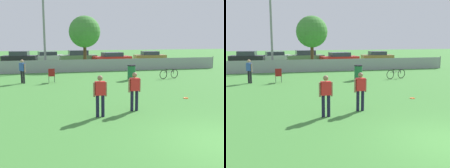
{
  "view_description": "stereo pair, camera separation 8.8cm",
  "coord_description": "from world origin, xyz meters",
  "views": [
    {
      "loc": [
        -5.12,
        -6.74,
        3.03
      ],
      "look_at": [
        -2.3,
        4.82,
        1.05
      ],
      "focal_mm": 45.0,
      "sensor_mm": 36.0,
      "label": 1
    },
    {
      "loc": [
        -5.03,
        -6.76,
        3.03
      ],
      "look_at": [
        -2.3,
        4.82,
        1.05
      ],
      "focal_mm": 45.0,
      "sensor_mm": 36.0,
      "label": 2
    }
  ],
  "objects": [
    {
      "name": "fence_backline",
      "position": [
        0.0,
        18.0,
        0.55
      ],
      "size": [
        22.61,
        0.07,
        1.21
      ],
      "color": "gray",
      "rests_on": "ground_plane"
    },
    {
      "name": "light_pole",
      "position": [
        -4.97,
        19.17,
        5.35
      ],
      "size": [
        0.9,
        0.36,
        9.16
      ],
      "color": "gray",
      "rests_on": "ground_plane"
    },
    {
      "name": "tree_near_pole",
      "position": [
        -1.1,
        21.11,
        3.57
      ],
      "size": [
        3.11,
        3.11,
        5.14
      ],
      "color": "#4C331E",
      "rests_on": "ground_plane"
    },
    {
      "name": "player_thrower_red",
      "position": [
        -3.07,
        3.55,
        0.93
      ],
      "size": [
        0.54,
        0.23,
        1.62
      ],
      "rotation": [
        0.0,
        0.0,
        0.02
      ],
      "color": "#191933",
      "rests_on": "ground_plane"
    },
    {
      "name": "player_defender_red",
      "position": [
        -1.52,
        4.09,
        0.93
      ],
      "size": [
        0.54,
        0.24,
        1.62
      ],
      "rotation": [
        0.0,
        0.0,
        0.05
      ],
      "color": "#191933",
      "rests_on": "ground_plane"
    },
    {
      "name": "spectator_in_blue",
      "position": [
        -6.51,
        12.63,
        0.91
      ],
      "size": [
        0.42,
        0.41,
        1.59
      ],
      "rotation": [
        0.0,
        0.0,
        2.39
      ],
      "color": "black",
      "rests_on": "ground_plane"
    },
    {
      "name": "frisbee_disc",
      "position": [
        1.78,
        5.8,
        0.01
      ],
      "size": [
        0.26,
        0.26,
        0.03
      ],
      "color": "#E5591E",
      "rests_on": "ground_plane"
    },
    {
      "name": "folding_chair_sideline",
      "position": [
        -4.64,
        12.43,
        0.55
      ],
      "size": [
        0.43,
        0.43,
        0.97
      ],
      "rotation": [
        0.0,
        0.0,
        3.15
      ],
      "color": "#333338",
      "rests_on": "ground_plane"
    },
    {
      "name": "bicycle_sideline",
      "position": [
        3.91,
        12.36,
        0.35
      ],
      "size": [
        1.66,
        0.54,
        0.72
      ],
      "rotation": [
        0.0,
        0.0,
        0.23
      ],
      "color": "black",
      "rests_on": "ground_plane"
    },
    {
      "name": "trash_bin",
      "position": [
        1.0,
        12.4,
        0.54
      ],
      "size": [
        0.59,
        0.59,
        1.08
      ],
      "color": "#1E6638",
      "rests_on": "ground_plane"
    },
    {
      "name": "parked_car_dark",
      "position": [
        -7.87,
        28.23,
        0.7
      ],
      "size": [
        4.17,
        2.33,
        1.44
      ],
      "rotation": [
        0.0,
        0.0,
        -0.14
      ],
      "color": "black",
      "rests_on": "ground_plane"
    },
    {
      "name": "parked_car_silver",
      "position": [
        -4.64,
        29.57,
        0.64
      ],
      "size": [
        4.36,
        2.42,
        1.28
      ],
      "rotation": [
        0.0,
        0.0,
        0.19
      ],
      "color": "black",
      "rests_on": "ground_plane"
    },
    {
      "name": "parked_car_olive",
      "position": [
        -1.08,
        26.9,
        0.73
      ],
      "size": [
        4.38,
        1.98,
        1.52
      ],
      "rotation": [
        0.0,
        0.0,
        0.05
      ],
      "color": "black",
      "rests_on": "ground_plane"
    },
    {
      "name": "parked_car_red",
      "position": [
        2.78,
        25.49,
        0.64
      ],
      "size": [
        4.63,
        2.3,
        1.29
      ],
      "rotation": [
        0.0,
        0.0,
        0.13
      ],
      "color": "black",
      "rests_on": "ground_plane"
    },
    {
      "name": "parked_car_tan",
      "position": [
        8.13,
        27.06,
        0.65
      ],
      "size": [
        4.03,
        2.02,
        1.29
      ],
      "rotation": [
        0.0,
        0.0,
        -0.06
      ],
      "color": "black",
      "rests_on": "ground_plane"
    }
  ]
}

